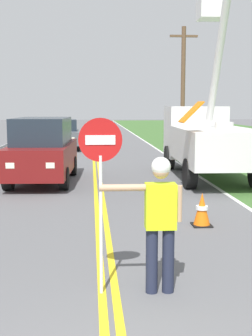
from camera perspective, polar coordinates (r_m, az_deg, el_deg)
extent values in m
cube|color=yellow|center=(23.07, -4.16, 1.73)|extent=(0.11, 110.00, 0.01)
cube|color=yellow|center=(23.07, -3.71, 1.73)|extent=(0.11, 110.00, 0.01)
cube|color=silver|center=(23.39, 4.92, 1.80)|extent=(0.12, 110.00, 0.01)
cube|color=silver|center=(23.32, -12.82, 1.62)|extent=(0.12, 110.00, 0.01)
cylinder|color=#1E2338|center=(6.10, 5.39, -11.62)|extent=(0.16, 0.16, 0.88)
cylinder|color=#1E2338|center=(6.07, 3.30, -11.69)|extent=(0.16, 0.16, 0.88)
cube|color=#C6EA19|center=(5.88, 4.42, -4.85)|extent=(0.40, 0.25, 0.60)
cylinder|color=tan|center=(5.78, -0.46, -2.52)|extent=(0.60, 0.10, 0.09)
cylinder|color=tan|center=(5.91, 6.74, -4.51)|extent=(0.09, 0.09, 0.48)
sphere|color=tan|center=(5.80, 4.47, -0.31)|extent=(0.22, 0.22, 0.22)
sphere|color=white|center=(5.79, 4.48, 0.18)|extent=(0.25, 0.25, 0.25)
cylinder|color=silver|center=(5.89, -3.20, -7.39)|extent=(0.04, 0.04, 1.85)
cylinder|color=#B71414|center=(5.69, -3.29, 3.60)|extent=(0.56, 0.03, 0.56)
cube|color=white|center=(5.68, -3.29, 3.59)|extent=(0.38, 0.01, 0.12)
cube|color=silver|center=(14.73, 11.38, 2.81)|extent=(2.44, 4.67, 1.10)
cube|color=silver|center=(18.07, 8.73, 4.58)|extent=(2.26, 2.16, 2.00)
cube|color=#1E2833|center=(19.06, 8.13, 5.67)|extent=(1.98, 0.12, 0.90)
cylinder|color=silver|center=(13.79, 12.38, 5.24)|extent=(0.56, 0.56, 0.24)
cylinder|color=silver|center=(14.79, 11.61, 13.16)|extent=(0.30, 2.16, 3.83)
cube|color=white|center=(16.00, 10.90, 19.51)|extent=(0.93, 0.93, 0.80)
cube|color=orange|center=(12.66, 8.29, 7.07)|extent=(0.62, 0.82, 0.59)
cylinder|color=black|center=(17.78, 5.53, 1.35)|extent=(0.35, 0.93, 0.92)
cylinder|color=black|center=(18.19, 11.97, 1.36)|extent=(0.35, 0.93, 0.92)
cylinder|color=black|center=(13.59, 8.14, -0.71)|extent=(0.35, 0.93, 0.92)
cube|color=maroon|center=(14.86, -10.52, 1.29)|extent=(2.06, 4.68, 0.92)
cube|color=#1E2833|center=(14.79, -10.61, 4.68)|extent=(1.76, 2.93, 0.84)
cube|color=#EAEACC|center=(12.53, -9.62, 0.33)|extent=(0.24, 0.07, 0.16)
cube|color=#EAEACC|center=(12.73, -14.54, 0.31)|extent=(0.24, 0.07, 0.16)
cylinder|color=black|center=(13.41, -7.93, -1.34)|extent=(0.31, 0.69, 0.68)
cylinder|color=black|center=(13.69, -14.77, -1.34)|extent=(0.31, 0.69, 0.68)
cylinder|color=black|center=(16.22, -6.85, 0.28)|extent=(0.31, 0.69, 0.68)
cylinder|color=black|center=(16.45, -12.55, 0.25)|extent=(0.31, 0.69, 0.68)
cube|color=#4C5156|center=(26.09, -8.07, 3.92)|extent=(2.00, 4.17, 0.72)
cube|color=#1E2833|center=(26.30, -8.09, 5.43)|extent=(1.69, 1.79, 0.64)
cube|color=#EAEACC|center=(24.05, -6.86, 3.73)|extent=(0.24, 0.07, 0.16)
cube|color=#EAEACC|center=(24.08, -9.49, 3.68)|extent=(0.24, 0.07, 0.16)
cylinder|color=black|center=(24.84, -6.22, 2.92)|extent=(0.31, 0.69, 0.68)
cylinder|color=black|center=(24.88, -10.01, 2.85)|extent=(0.31, 0.69, 0.68)
cylinder|color=black|center=(27.38, -6.28, 3.38)|extent=(0.31, 0.69, 0.68)
cylinder|color=black|center=(27.41, -9.72, 3.32)|extent=(0.31, 0.69, 0.68)
cylinder|color=brown|center=(29.74, 7.27, 10.30)|extent=(0.28, 0.28, 7.51)
cube|color=brown|center=(30.04, 7.38, 16.33)|extent=(1.80, 0.14, 0.14)
cone|color=orange|center=(9.46, 9.65, -5.21)|extent=(0.36, 0.36, 0.70)
cylinder|color=white|center=(9.45, 9.65, -5.00)|extent=(0.25, 0.25, 0.08)
cube|color=black|center=(9.54, 9.60, -7.17)|extent=(0.40, 0.40, 0.03)
cube|color=#4C4C51|center=(21.58, -15.12, 1.77)|extent=(0.10, 0.10, 0.55)
cube|color=#4C4C51|center=(23.82, -14.12, 2.36)|extent=(0.10, 0.10, 0.55)
cube|color=#4C4C51|center=(26.07, -13.29, 2.84)|extent=(0.10, 0.10, 0.55)
cube|color=#4C4C51|center=(28.32, -12.59, 3.25)|extent=(0.10, 0.10, 0.55)
cube|color=#4C4C51|center=(30.58, -12.00, 3.60)|extent=(0.10, 0.10, 0.55)
cube|color=#4C4C51|center=(32.84, -11.48, 3.90)|extent=(0.10, 0.10, 0.55)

